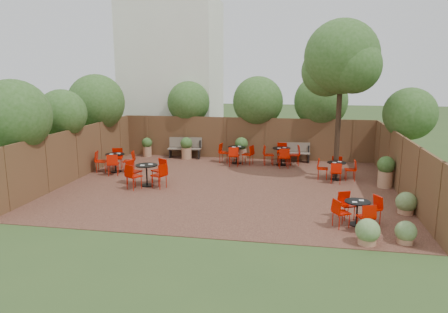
# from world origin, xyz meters

# --- Properties ---
(ground) EXTENTS (80.00, 80.00, 0.00)m
(ground) POSITION_xyz_m (0.00, 0.00, 0.00)
(ground) COLOR #354F23
(ground) RESTS_ON ground
(courtyard_paving) EXTENTS (12.00, 10.00, 0.02)m
(courtyard_paving) POSITION_xyz_m (0.00, 0.00, 0.01)
(courtyard_paving) COLOR #381D17
(courtyard_paving) RESTS_ON ground
(fence_back) EXTENTS (12.00, 0.08, 2.00)m
(fence_back) POSITION_xyz_m (0.00, 5.00, 1.00)
(fence_back) COLOR brown
(fence_back) RESTS_ON ground
(fence_left) EXTENTS (0.08, 10.00, 2.00)m
(fence_left) POSITION_xyz_m (-6.00, 0.00, 1.00)
(fence_left) COLOR brown
(fence_left) RESTS_ON ground
(fence_right) EXTENTS (0.08, 10.00, 2.00)m
(fence_right) POSITION_xyz_m (6.00, 0.00, 1.00)
(fence_right) COLOR brown
(fence_right) RESTS_ON ground
(neighbour_building) EXTENTS (5.00, 4.00, 8.00)m
(neighbour_building) POSITION_xyz_m (-4.50, 8.00, 4.00)
(neighbour_building) COLOR silver
(neighbour_building) RESTS_ON ground
(overhang_foliage) EXTENTS (15.49, 10.77, 2.56)m
(overhang_foliage) POSITION_xyz_m (-1.87, 3.06, 2.71)
(overhang_foliage) COLOR #2C511A
(overhang_foliage) RESTS_ON ground
(courtyard_tree) EXTENTS (2.91, 2.83, 6.09)m
(courtyard_tree) POSITION_xyz_m (3.99, 1.97, 4.51)
(courtyard_tree) COLOR black
(courtyard_tree) RESTS_ON courtyard_paving
(park_bench_left) EXTENTS (1.64, 0.70, 0.99)m
(park_bench_left) POSITION_xyz_m (-2.93, 4.63, 0.53)
(park_bench_left) COLOR brown
(park_bench_left) RESTS_ON courtyard_paving
(park_bench_right) EXTENTS (1.47, 0.58, 0.89)m
(park_bench_right) POSITION_xyz_m (2.33, 4.62, 0.48)
(park_bench_right) COLOR brown
(park_bench_right) RESTS_ON courtyard_paving
(bistro_tables) EXTENTS (10.67, 8.68, 0.91)m
(bistro_tables) POSITION_xyz_m (-0.13, 1.31, 0.46)
(bistro_tables) COLOR black
(bistro_tables) RESTS_ON courtyard_paving
(planters) EXTENTS (11.08, 4.39, 1.14)m
(planters) POSITION_xyz_m (0.24, 3.30, 0.60)
(planters) COLOR #A47352
(planters) RESTS_ON courtyard_paving
(low_shrubs) EXTENTS (2.06, 3.11, 0.65)m
(low_shrubs) POSITION_xyz_m (5.03, -3.61, 0.32)
(low_shrubs) COLOR #A47352
(low_shrubs) RESTS_ON courtyard_paving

